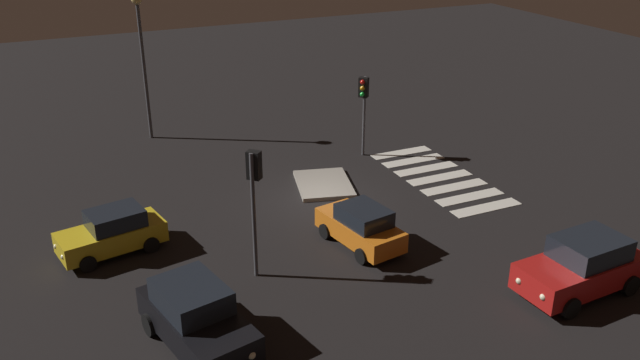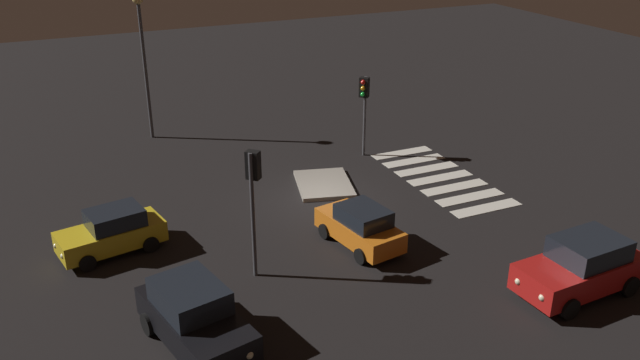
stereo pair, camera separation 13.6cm
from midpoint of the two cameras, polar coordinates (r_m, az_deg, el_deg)
name	(u,v)px [view 1 (the left image)]	position (r m, az deg, el deg)	size (l,w,h in m)	color
ground_plane	(320,201)	(28.31, -0.14, -1.85)	(80.00, 80.00, 0.00)	black
traffic_island	(324,184)	(29.73, 0.19, -0.36)	(3.61, 3.05, 0.18)	gray
car_black	(196,317)	(19.83, -10.79, -11.50)	(4.64, 2.76, 1.91)	black
car_yellow	(112,232)	(25.31, -17.55, -4.31)	(2.31, 3.97, 1.64)	gold
car_orange	(361,226)	(24.64, 3.36, -3.98)	(3.87, 2.22, 1.61)	orange
car_red	(582,266)	(23.43, 21.45, -6.89)	(2.31, 4.54, 1.93)	red
traffic_light_east	(364,97)	(32.18, 3.64, 7.13)	(0.54, 0.54, 4.02)	#47474C
traffic_light_west	(254,183)	(21.77, -5.84, -0.26)	(0.54, 0.54, 4.53)	#47474C
street_lamp	(141,41)	(35.37, -15.21, 11.40)	(0.56, 0.56, 7.54)	#47474C
crosswalk_near	(440,178)	(31.08, 10.12, 0.20)	(7.60, 3.20, 0.02)	silver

